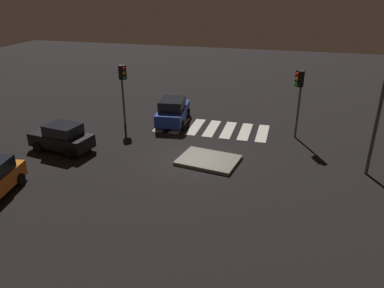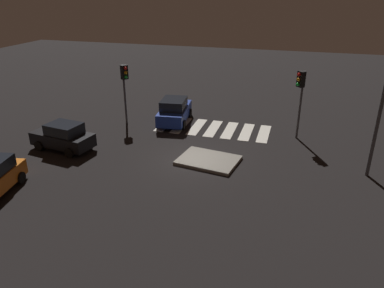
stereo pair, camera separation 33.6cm
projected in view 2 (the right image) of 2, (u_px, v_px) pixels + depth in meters
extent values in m
plane|color=black|center=(192.00, 160.00, 20.76)|extent=(80.00, 80.00, 0.00)
cube|color=gray|center=(208.00, 160.00, 20.55)|extent=(3.54, 2.87, 0.18)
cylinder|color=black|center=(21.00, 178.00, 18.24)|extent=(0.32, 0.63, 0.60)
cube|color=#1E389E|center=(175.00, 113.00, 26.15)|extent=(2.25, 4.29, 0.84)
cube|color=black|center=(174.00, 104.00, 25.62)|extent=(1.85, 2.28, 0.68)
cylinder|color=black|center=(167.00, 112.00, 27.59)|extent=(0.32, 0.69, 0.66)
cylinder|color=black|center=(190.00, 113.00, 27.33)|extent=(0.32, 0.69, 0.66)
cylinder|color=black|center=(159.00, 124.00, 25.28)|extent=(0.32, 0.69, 0.66)
cylinder|color=black|center=(183.00, 125.00, 25.02)|extent=(0.32, 0.69, 0.66)
sphere|color=#F2EABF|center=(174.00, 104.00, 28.05)|extent=(0.22, 0.22, 0.22)
sphere|color=#F2EABF|center=(186.00, 105.00, 27.91)|extent=(0.22, 0.22, 0.22)
cube|color=black|center=(63.00, 139.00, 21.93)|extent=(3.93, 2.14, 0.76)
cube|color=black|center=(64.00, 129.00, 21.57)|extent=(2.11, 1.72, 0.62)
cylinder|color=black|center=(39.00, 146.00, 21.86)|extent=(0.63, 0.31, 0.60)
cylinder|color=black|center=(58.00, 137.00, 23.17)|extent=(0.63, 0.31, 0.60)
cylinder|color=black|center=(69.00, 153.00, 20.97)|extent=(0.63, 0.31, 0.60)
cylinder|color=black|center=(88.00, 143.00, 22.28)|extent=(0.63, 0.31, 0.60)
sphere|color=#F2EABF|center=(34.00, 137.00, 22.27)|extent=(0.20, 0.20, 0.20)
sphere|color=#F2EABF|center=(45.00, 132.00, 23.01)|extent=(0.20, 0.20, 0.20)
cylinder|color=#47474C|center=(300.00, 106.00, 22.94)|extent=(0.14, 0.14, 4.34)
cube|color=black|center=(301.00, 79.00, 22.19)|extent=(0.53, 0.54, 0.96)
sphere|color=red|center=(299.00, 75.00, 21.99)|extent=(0.22, 0.22, 0.22)
sphere|color=orange|center=(299.00, 79.00, 22.11)|extent=(0.22, 0.22, 0.22)
sphere|color=green|center=(298.00, 84.00, 22.23)|extent=(0.22, 0.22, 0.22)
cylinder|color=#47474C|center=(125.00, 95.00, 25.60)|extent=(0.14, 0.14, 4.15)
cube|color=black|center=(124.00, 72.00, 24.84)|extent=(0.52, 0.54, 0.96)
sphere|color=red|center=(125.00, 68.00, 24.57)|extent=(0.22, 0.22, 0.22)
sphere|color=orange|center=(126.00, 73.00, 24.69)|extent=(0.22, 0.22, 0.22)
sphere|color=green|center=(126.00, 77.00, 24.81)|extent=(0.22, 0.22, 0.22)
cylinder|color=#47474C|center=(381.00, 107.00, 17.66)|extent=(0.18, 0.18, 7.44)
cube|color=silver|center=(264.00, 134.00, 24.41)|extent=(0.70, 3.20, 0.02)
cube|color=silver|center=(246.00, 132.00, 24.71)|extent=(0.70, 3.20, 0.02)
cube|color=silver|center=(230.00, 130.00, 25.01)|extent=(0.70, 3.20, 0.02)
cube|color=silver|center=(213.00, 129.00, 25.30)|extent=(0.70, 3.20, 0.02)
cube|color=silver|center=(197.00, 127.00, 25.60)|extent=(0.70, 3.20, 0.02)
cube|color=silver|center=(181.00, 125.00, 25.90)|extent=(0.70, 3.20, 0.02)
cube|color=silver|center=(166.00, 124.00, 26.19)|extent=(0.70, 3.20, 0.02)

